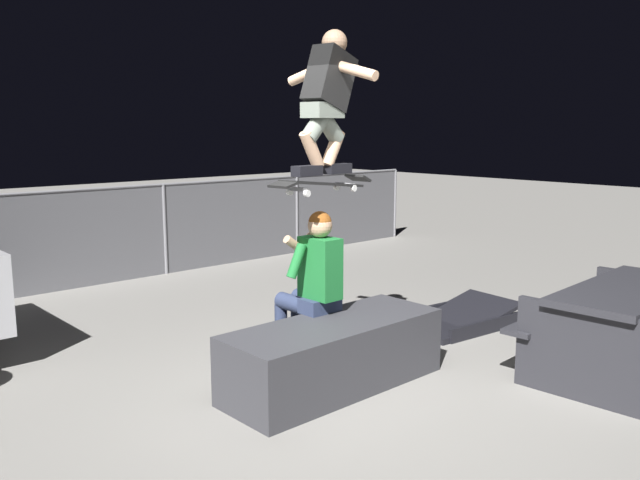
{
  "coord_description": "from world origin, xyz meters",
  "views": [
    {
      "loc": [
        -3.26,
        -3.5,
        2.03
      ],
      "look_at": [
        0.25,
        0.4,
        1.13
      ],
      "focal_mm": 37.03,
      "sensor_mm": 36.0,
      "label": 1
    }
  ],
  "objects_px": {
    "kicker_ramp": "(459,321)",
    "picnic_table_back": "(626,317)",
    "person_sitting_on_ledge": "(311,281)",
    "skater_airborne": "(327,95)",
    "skateboard": "(323,184)",
    "ledge_box_main": "(334,355)"
  },
  "relations": [
    {
      "from": "kicker_ramp",
      "to": "picnic_table_back",
      "type": "height_order",
      "value": "picnic_table_back"
    },
    {
      "from": "kicker_ramp",
      "to": "picnic_table_back",
      "type": "xyz_separation_m",
      "value": [
        -0.13,
        -1.74,
        0.45
      ]
    },
    {
      "from": "person_sitting_on_ledge",
      "to": "skater_airborne",
      "type": "height_order",
      "value": "skater_airborne"
    },
    {
      "from": "skateboard",
      "to": "kicker_ramp",
      "type": "relative_size",
      "value": 0.8
    },
    {
      "from": "skater_airborne",
      "to": "skateboard",
      "type": "bearing_deg",
      "value": -173.64
    },
    {
      "from": "ledge_box_main",
      "to": "skateboard",
      "type": "xyz_separation_m",
      "value": [
        0.1,
        0.25,
        1.32
      ]
    },
    {
      "from": "ledge_box_main",
      "to": "skateboard",
      "type": "relative_size",
      "value": 1.78
    },
    {
      "from": "skater_airborne",
      "to": "ledge_box_main",
      "type": "bearing_deg",
      "value": -122.0
    },
    {
      "from": "skateboard",
      "to": "kicker_ramp",
      "type": "height_order",
      "value": "skateboard"
    },
    {
      "from": "ledge_box_main",
      "to": "skateboard",
      "type": "bearing_deg",
      "value": 67.53
    },
    {
      "from": "ledge_box_main",
      "to": "skater_airborne",
      "type": "xyz_separation_m",
      "value": [
        0.16,
        0.25,
        2.01
      ]
    },
    {
      "from": "skateboard",
      "to": "skater_airborne",
      "type": "bearing_deg",
      "value": 6.36
    },
    {
      "from": "skateboard",
      "to": "kicker_ramp",
      "type": "xyz_separation_m",
      "value": [
        1.98,
        0.08,
        -1.54
      ]
    },
    {
      "from": "skater_airborne",
      "to": "kicker_ramp",
      "type": "distance_m",
      "value": 2.94
    },
    {
      "from": "ledge_box_main",
      "to": "skater_airborne",
      "type": "bearing_deg",
      "value": 58.0
    },
    {
      "from": "skateboard",
      "to": "picnic_table_back",
      "type": "relative_size",
      "value": 0.58
    },
    {
      "from": "person_sitting_on_ledge",
      "to": "skateboard",
      "type": "relative_size",
      "value": 1.32
    },
    {
      "from": "ledge_box_main",
      "to": "skateboard",
      "type": "distance_m",
      "value": 1.35
    },
    {
      "from": "person_sitting_on_ledge",
      "to": "picnic_table_back",
      "type": "bearing_deg",
      "value": -44.5
    },
    {
      "from": "person_sitting_on_ledge",
      "to": "skateboard",
      "type": "height_order",
      "value": "skateboard"
    },
    {
      "from": "kicker_ramp",
      "to": "skater_airborne",
      "type": "bearing_deg",
      "value": -177.8
    },
    {
      "from": "ledge_box_main",
      "to": "person_sitting_on_ledge",
      "type": "relative_size",
      "value": 1.35
    }
  ]
}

